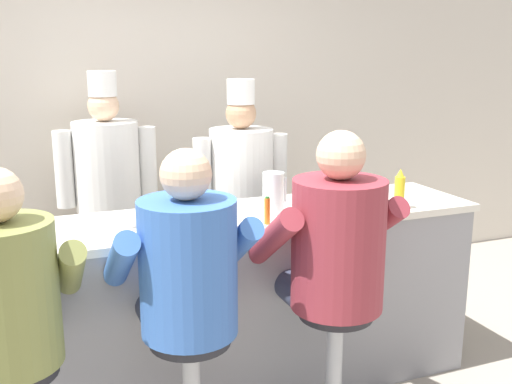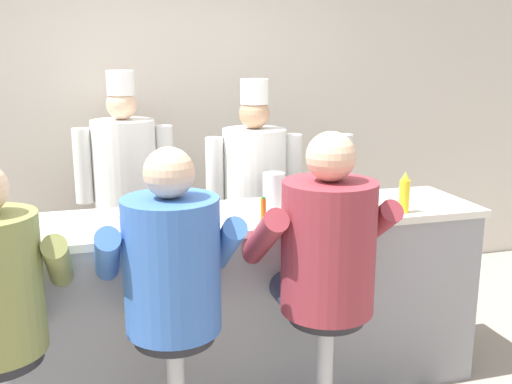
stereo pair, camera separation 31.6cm
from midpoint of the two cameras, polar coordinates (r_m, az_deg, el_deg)
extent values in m
cube|color=beige|center=(4.68, -11.97, 6.57)|extent=(10.00, 0.06, 2.70)
cube|color=gray|center=(3.34, -6.19, -11.16)|extent=(2.86, 0.61, 0.99)
cube|color=silver|center=(3.17, -6.42, -2.68)|extent=(2.91, 0.63, 0.04)
cylinder|color=red|center=(3.27, 4.09, -0.17)|extent=(0.06, 0.06, 0.18)
cone|color=white|center=(3.24, 4.12, 1.79)|extent=(0.05, 0.05, 0.05)
cylinder|color=yellow|center=(3.33, 10.89, -0.11)|extent=(0.06, 0.06, 0.18)
cone|color=yellow|center=(3.31, 10.97, 1.77)|extent=(0.05, 0.05, 0.05)
cylinder|color=orange|center=(2.99, -1.96, -1.88)|extent=(0.03, 0.03, 0.13)
cylinder|color=#287F2D|center=(2.97, -1.97, -0.56)|extent=(0.02, 0.02, 0.01)
cylinder|color=silver|center=(3.17, -1.18, -0.13)|extent=(0.12, 0.12, 0.22)
cube|color=silver|center=(3.20, -0.03, 0.17)|extent=(0.01, 0.01, 0.13)
cylinder|color=white|center=(3.07, -9.81, -2.74)|extent=(0.27, 0.27, 0.02)
ellipsoid|color=#E0BC60|center=(3.07, -9.83, -2.29)|extent=(0.12, 0.09, 0.03)
cylinder|color=white|center=(3.09, -15.30, -2.67)|extent=(0.15, 0.15, 0.05)
cylinder|color=#B7BABF|center=(3.55, 5.18, 2.48)|extent=(0.08, 0.08, 0.37)
cylinder|color=silver|center=(3.52, 5.25, 5.52)|extent=(0.09, 0.09, 0.01)
cylinder|color=#232328|center=(2.64, -25.56, -15.07)|extent=(0.35, 0.35, 0.05)
cylinder|color=#33384C|center=(2.80, -23.34, -12.32)|extent=(0.15, 0.40, 0.15)
cylinder|color=olive|center=(2.52, -26.26, -8.85)|extent=(0.40, 0.40, 0.56)
cylinder|color=olive|center=(2.60, -20.62, -6.94)|extent=(0.10, 0.43, 0.34)
cylinder|color=#232328|center=(2.67, -9.76, -13.55)|extent=(0.35, 0.35, 0.05)
cylinder|color=#33384C|center=(2.82, -12.79, -11.27)|extent=(0.15, 0.41, 0.15)
cylinder|color=#33384C|center=(2.85, -8.64, -10.78)|extent=(0.15, 0.41, 0.15)
cylinder|color=#3866B7|center=(2.54, -10.04, -7.17)|extent=(0.41, 0.41, 0.58)
cylinder|color=#3866B7|center=(2.61, -16.21, -6.31)|extent=(0.11, 0.44, 0.35)
cylinder|color=#3866B7|center=(2.70, -5.19, -5.15)|extent=(0.11, 0.44, 0.35)
sphere|color=#DBB28E|center=(2.44, -10.42, 1.63)|extent=(0.21, 0.21, 0.21)
cylinder|color=#B2B5BA|center=(3.03, 4.35, -16.91)|extent=(0.08, 0.08, 0.66)
cylinder|color=#232328|center=(2.88, 4.46, -11.31)|extent=(0.35, 0.35, 0.05)
cylinder|color=#33384C|center=(3.00, 0.76, -9.36)|extent=(0.16, 0.43, 0.16)
cylinder|color=#33384C|center=(3.09, 4.50, -8.76)|extent=(0.16, 0.43, 0.16)
cylinder|color=maroon|center=(2.76, 4.58, -5.06)|extent=(0.43, 0.43, 0.61)
cylinder|color=maroon|center=(2.75, -1.62, -4.39)|extent=(0.11, 0.46, 0.37)
cylinder|color=maroon|center=(2.98, 8.24, -3.17)|extent=(0.11, 0.46, 0.37)
sphere|color=#DBB28E|center=(2.66, 4.75, 3.49)|extent=(0.22, 0.22, 0.22)
cube|color=#232328|center=(4.41, -15.53, -6.66)|extent=(0.34, 0.19, 0.81)
cube|color=white|center=(4.32, -15.58, -4.86)|extent=(0.30, 0.02, 0.48)
cylinder|color=white|center=(4.23, -16.12, 2.38)|extent=(0.44, 0.44, 0.61)
sphere|color=#DBB28E|center=(4.18, -16.48, 7.87)|extent=(0.21, 0.21, 0.21)
cylinder|color=white|center=(4.17, -16.61, 9.86)|extent=(0.19, 0.19, 0.17)
cylinder|color=white|center=(4.22, -19.90, 2.02)|extent=(0.12, 0.12, 0.51)
cylinder|color=white|center=(4.27, -12.38, 2.64)|extent=(0.12, 0.12, 0.51)
cube|color=#232328|center=(4.20, -3.53, -7.38)|extent=(0.33, 0.18, 0.78)
cube|color=white|center=(4.11, -3.34, -5.55)|extent=(0.29, 0.02, 0.47)
cylinder|color=white|center=(4.01, -3.67, 1.83)|extent=(0.42, 0.42, 0.59)
sphere|color=tan|center=(3.95, -3.75, 7.46)|extent=(0.20, 0.20, 0.20)
cylinder|color=white|center=(3.94, -3.78, 9.51)|extent=(0.18, 0.18, 0.16)
cylinder|color=white|center=(3.94, -7.43, 1.49)|extent=(0.12, 0.12, 0.50)
cylinder|color=white|center=(4.10, -0.06, 2.08)|extent=(0.12, 0.12, 0.50)
camera|label=1|loc=(0.16, -92.86, -0.67)|focal=42.00mm
camera|label=2|loc=(0.16, 87.14, 0.67)|focal=42.00mm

